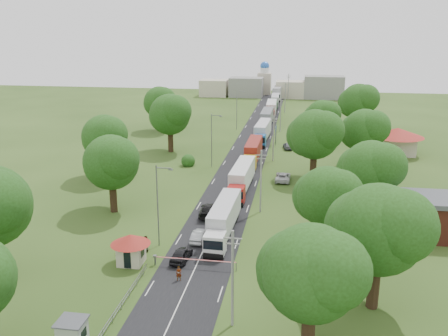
% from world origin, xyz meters
% --- Properties ---
extents(ground, '(260.00, 260.00, 0.00)m').
position_xyz_m(ground, '(0.00, 0.00, 0.00)').
color(ground, '#294316').
rests_on(ground, ground).
extents(road, '(8.00, 200.00, 0.04)m').
position_xyz_m(road, '(0.00, 20.00, 0.00)').
color(road, black).
rests_on(road, ground).
extents(boom_barrier, '(9.22, 0.35, 1.18)m').
position_xyz_m(boom_barrier, '(-1.36, -25.00, 0.89)').
color(boom_barrier, slate).
rests_on(boom_barrier, ground).
extents(guard_booth, '(4.40, 4.40, 3.45)m').
position_xyz_m(guard_booth, '(-7.20, -25.00, 2.16)').
color(guard_booth, beige).
rests_on(guard_booth, ground).
extents(kiosk, '(2.30, 2.30, 2.41)m').
position_xyz_m(kiosk, '(-7.00, -40.00, 1.23)').
color(kiosk, '#99A593').
rests_on(kiosk, ground).
extents(guard_rail, '(0.10, 17.00, 1.70)m').
position_xyz_m(guard_rail, '(-5.00, -35.00, 0.00)').
color(guard_rail, slate).
rests_on(guard_rail, ground).
extents(info_sign, '(0.12, 3.10, 4.10)m').
position_xyz_m(info_sign, '(5.20, 35.00, 3.00)').
color(info_sign, slate).
rests_on(info_sign, ground).
extents(pole_0, '(1.60, 0.24, 9.00)m').
position_xyz_m(pole_0, '(5.50, -35.00, 4.68)').
color(pole_0, gray).
rests_on(pole_0, ground).
extents(pole_1, '(1.60, 0.24, 9.00)m').
position_xyz_m(pole_1, '(5.50, -7.00, 4.68)').
color(pole_1, gray).
rests_on(pole_1, ground).
extents(pole_2, '(1.60, 0.24, 9.00)m').
position_xyz_m(pole_2, '(5.50, 21.00, 4.68)').
color(pole_2, gray).
rests_on(pole_2, ground).
extents(pole_3, '(1.60, 0.24, 9.00)m').
position_xyz_m(pole_3, '(5.50, 49.00, 4.68)').
color(pole_3, gray).
rests_on(pole_3, ground).
extents(pole_4, '(1.60, 0.24, 9.00)m').
position_xyz_m(pole_4, '(5.50, 77.00, 4.68)').
color(pole_4, gray).
rests_on(pole_4, ground).
extents(pole_5, '(1.60, 0.24, 9.00)m').
position_xyz_m(pole_5, '(5.50, 105.00, 4.68)').
color(pole_5, gray).
rests_on(pole_5, ground).
extents(lamp_0, '(2.03, 0.22, 10.00)m').
position_xyz_m(lamp_0, '(-5.35, -20.00, 5.55)').
color(lamp_0, slate).
rests_on(lamp_0, ground).
extents(lamp_1, '(2.03, 0.22, 10.00)m').
position_xyz_m(lamp_1, '(-5.35, 15.00, 5.55)').
color(lamp_1, slate).
rests_on(lamp_1, ground).
extents(lamp_2, '(2.03, 0.22, 10.00)m').
position_xyz_m(lamp_2, '(-5.35, 50.00, 5.55)').
color(lamp_2, slate).
rests_on(lamp_2, ground).
extents(tree_0, '(8.80, 8.80, 11.07)m').
position_xyz_m(tree_0, '(11.99, -37.84, 7.22)').
color(tree_0, '#382616').
rests_on(tree_0, ground).
extents(tree_1, '(9.60, 9.60, 12.05)m').
position_xyz_m(tree_1, '(17.99, -29.83, 7.85)').
color(tree_1, '#382616').
rests_on(tree_1, ground).
extents(tree_2, '(8.00, 8.00, 10.10)m').
position_xyz_m(tree_2, '(13.99, -17.86, 6.60)').
color(tree_2, '#382616').
rests_on(tree_2, ground).
extents(tree_3, '(8.80, 8.80, 11.07)m').
position_xyz_m(tree_3, '(19.99, -7.84, 7.22)').
color(tree_3, '#382616').
rests_on(tree_3, ground).
extents(tree_4, '(9.60, 9.60, 12.05)m').
position_xyz_m(tree_4, '(12.99, 10.17, 7.85)').
color(tree_4, '#382616').
rests_on(tree_4, ground).
extents(tree_5, '(8.80, 8.80, 11.07)m').
position_xyz_m(tree_5, '(21.99, 18.16, 7.22)').
color(tree_5, '#382616').
rests_on(tree_5, ground).
extents(tree_6, '(8.00, 8.00, 10.10)m').
position_xyz_m(tree_6, '(14.99, 35.14, 6.60)').
color(tree_6, '#382616').
rests_on(tree_6, ground).
extents(tree_7, '(9.60, 9.60, 12.05)m').
position_xyz_m(tree_7, '(23.99, 50.17, 7.85)').
color(tree_7, '#382616').
rests_on(tree_7, ground).
extents(tree_10, '(8.80, 8.80, 11.07)m').
position_xyz_m(tree_10, '(-15.01, -9.84, 7.22)').
color(tree_10, '#382616').
rests_on(tree_10, ground).
extents(tree_11, '(8.80, 8.80, 11.07)m').
position_xyz_m(tree_11, '(-22.01, 5.16, 7.22)').
color(tree_11, '#382616').
rests_on(tree_11, ground).
extents(tree_12, '(9.60, 9.60, 12.05)m').
position_xyz_m(tree_12, '(-16.01, 25.17, 7.85)').
color(tree_12, '#382616').
rests_on(tree_12, ground).
extents(tree_13, '(8.80, 8.80, 11.07)m').
position_xyz_m(tree_13, '(-24.01, 45.16, 7.22)').
color(tree_13, '#382616').
rests_on(tree_13, ground).
extents(house_brick, '(8.60, 6.60, 5.20)m').
position_xyz_m(house_brick, '(26.00, -12.00, 2.65)').
color(house_brick, maroon).
rests_on(house_brick, ground).
extents(house_cream, '(10.08, 10.08, 5.80)m').
position_xyz_m(house_cream, '(30.00, 30.00, 3.64)').
color(house_cream, beige).
rests_on(house_cream, ground).
extents(distant_town, '(52.00, 8.00, 8.00)m').
position_xyz_m(distant_town, '(0.68, 110.00, 3.49)').
color(distant_town, gray).
rests_on(distant_town, ground).
extents(church, '(5.00, 5.00, 12.30)m').
position_xyz_m(church, '(-4.00, 118.00, 5.39)').
color(church, beige).
rests_on(church, ground).
extents(truck_0, '(2.74, 14.30, 3.96)m').
position_xyz_m(truck_0, '(1.60, -15.64, 2.10)').
color(truck_0, white).
rests_on(truck_0, ground).
extents(truck_1, '(2.91, 14.80, 4.10)m').
position_xyz_m(truck_1, '(1.73, 1.70, 2.17)').
color(truck_1, maroon).
rests_on(truck_1, ground).
extents(truck_2, '(2.47, 14.17, 3.93)m').
position_xyz_m(truck_2, '(1.73, 19.72, 2.08)').
color(truck_2, gold).
rests_on(truck_2, ground).
extents(truck_3, '(3.09, 15.06, 4.16)m').
position_xyz_m(truck_3, '(2.03, 37.62, 2.21)').
color(truck_3, '#195799').
rests_on(truck_3, ground).
extents(truck_4, '(2.68, 15.12, 4.19)m').
position_xyz_m(truck_4, '(1.70, 54.38, 2.22)').
color(truck_4, '#AFAFAF').
rests_on(truck_4, ground).
extents(truck_5, '(3.02, 15.32, 4.24)m').
position_xyz_m(truck_5, '(1.90, 69.35, 2.25)').
color(truck_5, maroon).
rests_on(truck_5, ground).
extents(truck_6, '(2.84, 13.71, 3.79)m').
position_xyz_m(truck_6, '(1.93, 86.97, 2.01)').
color(truck_6, '#21592B').
rests_on(truck_6, ground).
extents(truck_7, '(3.31, 15.78, 4.36)m').
position_xyz_m(truck_7, '(1.78, 105.75, 2.31)').
color(truck_7, silver).
rests_on(truck_7, ground).
extents(car_lane_front, '(2.05, 4.38, 1.45)m').
position_xyz_m(car_lane_front, '(-1.90, -23.50, 0.73)').
color(car_lane_front, black).
rests_on(car_lane_front, ground).
extents(car_lane_mid, '(1.57, 4.19, 1.37)m').
position_xyz_m(car_lane_mid, '(-1.00, -18.00, 0.68)').
color(car_lane_mid, '#9A9DA2').
rests_on(car_lane_mid, ground).
extents(car_lane_rear, '(2.61, 5.67, 1.61)m').
position_xyz_m(car_lane_rear, '(-1.49, -9.52, 0.80)').
color(car_lane_rear, black).
rests_on(car_lane_rear, ground).
extents(car_verge_near, '(2.51, 5.30, 1.46)m').
position_xyz_m(car_verge_near, '(8.00, 8.14, 0.73)').
color(car_verge_near, silver).
rests_on(car_verge_near, ground).
extents(car_verge_far, '(2.36, 4.41, 1.43)m').
position_xyz_m(car_verge_far, '(8.00, 31.13, 0.71)').
color(car_verge_far, slate).
rests_on(car_verge_far, ground).
extents(pedestrian_near, '(0.64, 0.49, 1.58)m').
position_xyz_m(pedestrian_near, '(-1.06, -27.98, 0.79)').
color(pedestrian_near, gray).
rests_on(pedestrian_near, ground).
extents(pedestrian_booth, '(0.98, 1.12, 1.95)m').
position_xyz_m(pedestrian_booth, '(-6.50, -22.00, 0.97)').
color(pedestrian_booth, gray).
rests_on(pedestrian_booth, ground).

